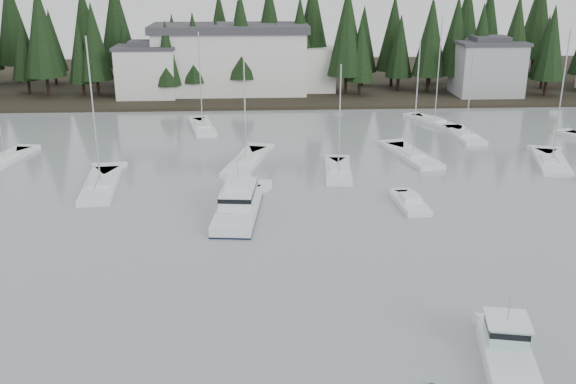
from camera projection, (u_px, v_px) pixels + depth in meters
name	position (u px, v px, depth m)	size (l,w,h in m)	color
far_shore_land	(261.00, 80.00, 120.00)	(240.00, 54.00, 1.00)	black
conifer_treeline	(262.00, 91.00, 109.64)	(200.00, 22.00, 20.00)	black
house_west	(147.00, 70.00, 100.62)	(9.54, 7.42, 8.75)	silver
house_east_a	(487.00, 67.00, 102.23)	(10.60, 8.48, 9.25)	#999EA0
harbor_inn	(243.00, 60.00, 104.13)	(29.50, 11.50, 10.90)	silver
cabin_cruiser_center	(238.00, 206.00, 54.76)	(4.42, 10.98, 4.59)	white
lobster_boat_teal	(508.00, 356.00, 34.10)	(3.91, 7.54, 3.99)	white
sailboat_2	(246.00, 163.00, 68.97)	(5.34, 11.25, 12.28)	white
sailboat_3	(5.00, 161.00, 69.69)	(3.96, 9.15, 13.29)	white
sailboat_4	(338.00, 173.00, 65.74)	(3.35, 8.63, 11.65)	white
sailboat_6	(101.00, 187.00, 61.54)	(3.95, 10.96, 14.78)	white
sailboat_7	(434.00, 123.00, 86.52)	(5.68, 9.06, 14.59)	white
sailboat_9	(413.00, 157.00, 71.12)	(4.92, 10.44, 13.09)	white
sailboat_10	(203.00, 128.00, 83.74)	(4.35, 9.72, 12.92)	white
sailboat_11	(552.00, 164.00, 68.70)	(5.43, 9.83, 14.66)	white
sailboat_13	(465.00, 137.00, 79.45)	(2.93, 8.09, 11.41)	white
runabout_1	(410.00, 204.00, 56.81)	(2.63, 5.92, 1.42)	white
mooring_buoy_dark	(489.00, 341.00, 36.29)	(0.38, 0.38, 0.38)	black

